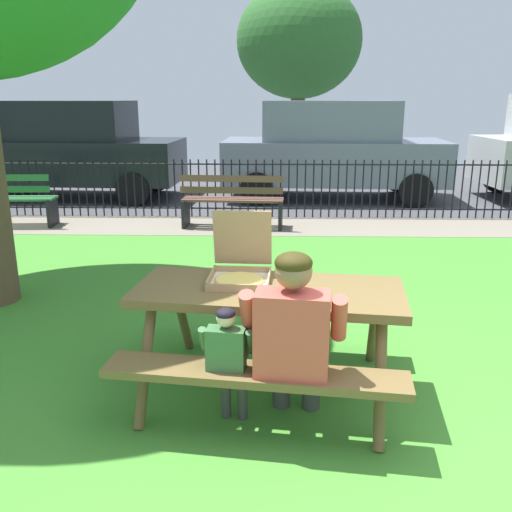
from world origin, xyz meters
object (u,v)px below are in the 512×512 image
object	(u,v)px
picnic_table_foreground	(268,312)
far_tree_midleft	(299,41)
child_at_table	(229,356)
parked_car_center	(332,149)
adult_at_table	(293,336)
park_bench_left	(3,201)
park_bench_center	(232,202)
pizza_box_open	(240,267)
parked_car_left	(70,148)

from	to	relation	value
picnic_table_foreground	far_tree_midleft	distance (m)	15.18
child_at_table	parked_car_center	size ratio (longest dim) A/B	0.19
adult_at_table	park_bench_left	bearing A→B (deg)	128.11
park_bench_center	parked_car_center	size ratio (longest dim) A/B	0.36
adult_at_table	park_bench_left	world-z (taller)	adult_at_table
picnic_table_foreground	adult_at_table	world-z (taller)	adult_at_table
park_bench_center	picnic_table_foreground	bearing A→B (deg)	-83.37
adult_at_table	parked_car_center	world-z (taller)	parked_car_center
pizza_box_open	adult_at_table	bearing A→B (deg)	-63.47
adult_at_table	parked_car_center	bearing A→B (deg)	82.50
child_at_table	parked_car_left	world-z (taller)	parked_car_left
picnic_table_foreground	parked_car_left	distance (m)	8.83
picnic_table_foreground	parked_car_left	xyz separation A→B (m)	(-4.08, 7.82, 0.41)
pizza_box_open	parked_car_left	xyz separation A→B (m)	(-3.89, 7.65, 0.15)
parked_car_left	parked_car_center	distance (m)	5.33
parked_car_left	far_tree_midleft	distance (m)	8.99
park_bench_left	parked_car_center	xyz separation A→B (m)	(5.51, 2.72, 0.59)
child_at_table	parked_car_center	bearing A→B (deg)	79.90
park_bench_center	far_tree_midleft	world-z (taller)	far_tree_midleft
parked_car_center	far_tree_midleft	world-z (taller)	far_tree_midleft
pizza_box_open	park_bench_left	xyz separation A→B (m)	(-4.06, 4.93, -0.44)
pizza_box_open	parked_car_left	distance (m)	8.58
pizza_box_open	child_at_table	distance (m)	0.76
parked_car_left	far_tree_midleft	xyz separation A→B (m)	(4.94, 7.02, 2.67)
park_bench_left	park_bench_center	distance (m)	3.67
pizza_box_open	park_bench_center	bearing A→B (deg)	94.58
child_at_table	far_tree_midleft	distance (m)	15.70
picnic_table_foreground	park_bench_left	world-z (taller)	park_bench_left
child_at_table	park_bench_left	bearing A→B (deg)	125.70
adult_at_table	far_tree_midleft	world-z (taller)	far_tree_midleft
parked_car_left	adult_at_table	bearing A→B (deg)	-63.10
parked_car_left	park_bench_left	bearing A→B (deg)	-93.72
pizza_box_open	parked_car_left	world-z (taller)	parked_car_left
parked_car_center	far_tree_midleft	size ratio (longest dim) A/B	0.82
park_bench_left	parked_car_left	distance (m)	2.79
pizza_box_open	child_at_table	bearing A→B (deg)	-93.17
park_bench_left	far_tree_midleft	world-z (taller)	far_tree_midleft
picnic_table_foreground	child_at_table	size ratio (longest dim) A/B	2.34
picnic_table_foreground	park_bench_center	size ratio (longest dim) A/B	1.22
picnic_table_foreground	child_at_table	distance (m)	0.56
pizza_box_open	parked_car_left	bearing A→B (deg)	116.94
child_at_table	park_bench_left	xyz separation A→B (m)	(-4.03, 5.60, -0.09)
picnic_table_foreground	adult_at_table	size ratio (longest dim) A/B	1.66
picnic_table_foreground	parked_car_center	distance (m)	7.93
park_bench_left	parked_car_center	size ratio (longest dim) A/B	0.36
park_bench_left	parked_car_center	world-z (taller)	parked_car_center
adult_at_table	far_tree_midleft	distance (m)	15.67
adult_at_table	child_at_table	world-z (taller)	adult_at_table
child_at_table	parked_car_left	size ratio (longest dim) A/B	0.19
adult_at_table	far_tree_midleft	size ratio (longest dim) A/B	0.22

